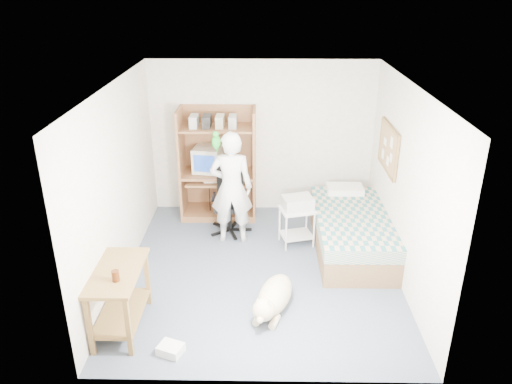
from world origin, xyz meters
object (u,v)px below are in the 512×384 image
at_px(computer_hutch, 218,168).
at_px(dog, 273,297).
at_px(bed, 351,231).
at_px(person, 231,188).
at_px(office_chair, 230,209).
at_px(printer_cart, 297,220).
at_px(side_desk, 119,290).

height_order(computer_hutch, dog, computer_hutch).
height_order(bed, dog, bed).
bearing_deg(computer_hutch, person, -73.21).
height_order(computer_hutch, person, computer_hutch).
relative_size(computer_hutch, bed, 0.89).
xyz_separation_m(office_chair, person, (0.05, -0.31, 0.48)).
bearing_deg(dog, office_chair, 125.66).
distance_m(person, printer_cart, 1.07).
distance_m(bed, office_chair, 1.87).
height_order(office_chair, printer_cart, office_chair).
bearing_deg(person, dog, 108.45).
xyz_separation_m(side_desk, person, (1.11, 2.06, 0.35)).
bearing_deg(bed, person, 171.86).
relative_size(side_desk, person, 0.59).
distance_m(computer_hutch, bed, 2.35).
bearing_deg(office_chair, person, -81.03).
height_order(side_desk, printer_cart, side_desk).
height_order(side_desk, office_chair, office_chair).
distance_m(side_desk, office_chair, 2.60).
height_order(side_desk, person, person).
bearing_deg(computer_hutch, side_desk, -106.14).
distance_m(computer_hutch, office_chair, 0.76).
distance_m(computer_hutch, person, 0.91).
bearing_deg(computer_hutch, printer_cart, -38.80).
relative_size(bed, person, 1.19).
height_order(person, dog, person).
relative_size(computer_hutch, printer_cart, 3.12).
xyz_separation_m(office_chair, printer_cart, (1.01, -0.41, 0.02)).
bearing_deg(printer_cart, office_chair, 142.44).
bearing_deg(dog, printer_cart, 95.44).
relative_size(computer_hutch, office_chair, 1.77).
distance_m(bed, printer_cart, 0.80).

